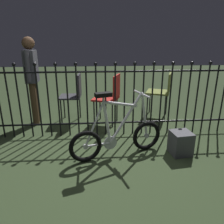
# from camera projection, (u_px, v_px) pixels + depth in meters

# --- Properties ---
(ground_plane) EXTENTS (20.00, 20.00, 0.00)m
(ground_plane) POSITION_uv_depth(u_px,v_px,m) (109.00, 157.00, 2.83)
(ground_plane) COLOR #2C3A21
(iron_fence) EXTENTS (4.43, 0.07, 1.21)m
(iron_fence) POSITION_uv_depth(u_px,v_px,m) (101.00, 98.00, 3.30)
(iron_fence) COLOR black
(iron_fence) RESTS_ON ground
(bicycle) EXTENTS (1.24, 0.51, 0.87)m
(bicycle) POSITION_uv_depth(u_px,v_px,m) (118.00, 136.00, 2.78)
(bicycle) COLOR black
(bicycle) RESTS_ON ground
(chair_charcoal) EXTENTS (0.40, 0.40, 0.88)m
(chair_charcoal) POSITION_uv_depth(u_px,v_px,m) (74.00, 93.00, 3.93)
(chair_charcoal) COLOR black
(chair_charcoal) RESTS_ON ground
(chair_olive) EXTENTS (0.56, 0.56, 0.87)m
(chair_olive) POSITION_uv_depth(u_px,v_px,m) (162.00, 90.00, 4.15)
(chair_olive) COLOR black
(chair_olive) RESTS_ON ground
(chair_red) EXTENTS (0.53, 0.53, 0.89)m
(chair_red) POSITION_uv_depth(u_px,v_px,m) (110.00, 95.00, 3.77)
(chair_red) COLOR black
(chair_red) RESTS_ON ground
(person_visitor) EXTENTS (0.21, 0.48, 1.52)m
(person_visitor) POSITION_uv_depth(u_px,v_px,m) (32.00, 75.00, 3.69)
(person_visitor) COLOR #4C3823
(person_visitor) RESTS_ON ground
(display_crate) EXTENTS (0.29, 0.29, 0.31)m
(display_crate) POSITION_uv_depth(u_px,v_px,m) (181.00, 143.00, 2.86)
(display_crate) COLOR #4C4C51
(display_crate) RESTS_ON ground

